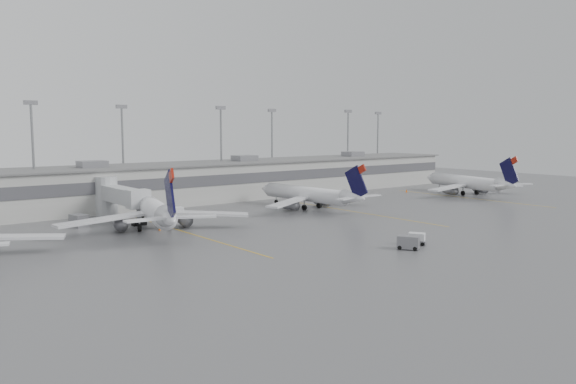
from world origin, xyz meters
TOP-DOWN VIEW (x-y plane):
  - ground at (0.00, 0.00)m, footprint 260.00×260.00m
  - terminal at (-0.01, 57.98)m, footprint 152.00×17.00m
  - light_masts at (0.00, 63.75)m, footprint 142.40×8.00m
  - jet_bridge_right at (-20.50, 45.72)m, footprint 4.00×17.20m
  - stand_markings at (-0.00, 24.00)m, footprint 105.25×40.00m
  - jet_mid_left at (-20.42, 30.67)m, footprint 28.01×31.83m
  - jet_mid_right at (13.29, 33.00)m, footprint 25.80×28.98m
  - jet_far_right at (57.88, 27.51)m, footprint 26.15×29.68m
  - baggage_tug at (2.47, -1.57)m, footprint 2.55×2.89m
  - baggage_cart at (-0.73, -2.77)m, footprint 2.73×3.14m
  - gse_uld_b at (-12.30, 39.36)m, footprint 2.82×2.05m
  - gse_uld_c at (26.54, 44.56)m, footprint 2.56×1.91m
  - gse_loader at (-28.46, 40.80)m, footprint 2.40×3.39m
  - cone_b at (-19.87, 29.86)m, footprint 0.40×0.40m
  - cone_c at (16.29, 40.35)m, footprint 0.45×0.45m
  - cone_d at (50.55, 39.93)m, footprint 0.49×0.49m

SIDE VIEW (x-z plane):
  - ground at x=0.00m, z-range 0.00..0.00m
  - stand_markings at x=0.00m, z-range 0.00..0.01m
  - cone_b at x=-19.87m, z-range 0.00..0.63m
  - cone_c at x=16.29m, z-range 0.00..0.72m
  - cone_d at x=50.55m, z-range 0.00..0.79m
  - baggage_tug at x=2.47m, z-range -0.18..1.41m
  - gse_uld_c at x=26.54m, z-range 0.00..1.66m
  - baggage_cart at x=-0.73m, z-range 0.04..1.79m
  - gse_uld_b at x=-12.30m, z-range 0.00..1.86m
  - gse_loader at x=-28.46m, z-range 0.00..1.96m
  - jet_mid_right at x=13.29m, z-range -1.77..7.60m
  - jet_far_right at x=57.88m, z-range -1.85..7.93m
  - jet_mid_left at x=-20.42m, z-range -1.99..8.55m
  - jet_bridge_right at x=-20.50m, z-range 0.37..7.37m
  - terminal at x=-0.01m, z-range -0.55..8.90m
  - light_masts at x=0.00m, z-range 1.73..22.33m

